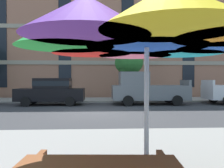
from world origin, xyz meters
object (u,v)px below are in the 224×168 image
Objects in this scene: sedan_black at (52,91)px; patio_umbrella at (147,32)px; street_tree_middle at (128,62)px; pickup_gray_midblock at (146,89)px.

sedan_black is 1.39× the size of patio_umbrella.
street_tree_middle is at bearing 83.85° from patio_umbrella.
patio_umbrella is (3.78, -12.70, 1.33)m from sedan_black.
pickup_gray_midblock is at bearing -70.48° from street_tree_middle.
patio_umbrella is at bearing -101.37° from pickup_gray_midblock.
patio_umbrella is (-2.55, -12.70, 1.25)m from pickup_gray_midblock.
sedan_black is 6.35m from street_tree_middle.
street_tree_middle reaches higher than sedan_black.
sedan_black is 1.06× the size of street_tree_middle.
pickup_gray_midblock is 1.61× the size of patio_umbrella.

